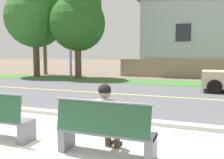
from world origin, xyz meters
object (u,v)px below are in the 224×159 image
(bench_right, at_px, (104,131))
(shade_tree_far_left, at_px, (36,13))
(shade_tree_left, at_px, (79,19))
(seated_person_grey, at_px, (107,116))
(streetlamp, at_px, (71,20))

(bench_right, bearing_deg, shade_tree_far_left, 131.84)
(shade_tree_far_left, distance_m, shade_tree_left, 3.96)
(shade_tree_far_left, bearing_deg, shade_tree_left, -3.69)
(seated_person_grey, bearing_deg, bench_right, -81.25)
(bench_right, height_order, shade_tree_left, shade_tree_left)
(seated_person_grey, distance_m, shade_tree_left, 14.01)
(shade_tree_far_left, xyz_separation_m, shade_tree_left, (3.89, -0.25, -0.68))
(seated_person_grey, xyz_separation_m, shade_tree_left, (-6.89, 11.65, 3.60))
(seated_person_grey, bearing_deg, shade_tree_left, 120.60)
(seated_person_grey, xyz_separation_m, shade_tree_far_left, (-10.78, 11.90, 4.28))
(streetlamp, distance_m, shade_tree_far_left, 3.71)
(shade_tree_far_left, bearing_deg, streetlamp, -10.88)
(shade_tree_left, bearing_deg, streetlamp, -127.63)
(bench_right, distance_m, seated_person_grey, 0.28)
(bench_right, relative_size, shade_tree_left, 0.26)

